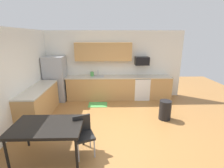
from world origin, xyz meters
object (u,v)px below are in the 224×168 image
object	(u,v)px
refrigerator	(56,79)
microwave	(142,61)
dining_table	(47,128)
chair_near_table	(83,132)
oven_range	(141,88)
kettle	(92,74)
trash_bin	(165,110)

from	to	relation	value
refrigerator	microwave	size ratio (longest dim) A/B	3.23
dining_table	chair_near_table	world-z (taller)	chair_near_table
oven_range	kettle	size ratio (longest dim) A/B	4.55
trash_bin	dining_table	bearing A→B (deg)	-151.94
microwave	chair_near_table	bearing A→B (deg)	-119.40
chair_near_table	dining_table	bearing A→B (deg)	-169.70
refrigerator	oven_range	size ratio (longest dim) A/B	1.92
refrigerator	kettle	bearing A→B (deg)	5.24
microwave	kettle	world-z (taller)	microwave
oven_range	microwave	world-z (taller)	microwave
kettle	chair_near_table	bearing A→B (deg)	-88.38
refrigerator	oven_range	world-z (taller)	refrigerator
oven_range	dining_table	size ratio (longest dim) A/B	0.65
refrigerator	chair_near_table	distance (m)	3.54
refrigerator	dining_table	bearing A→B (deg)	-76.13
trash_bin	kettle	bearing A→B (deg)	142.17
trash_bin	kettle	distance (m)	3.10
chair_near_table	kettle	distance (m)	3.35
chair_near_table	trash_bin	size ratio (longest dim) A/B	1.42
trash_bin	refrigerator	bearing A→B (deg)	155.65
refrigerator	trash_bin	xyz separation A→B (m)	(3.80, -1.72, -0.57)
refrigerator	trash_bin	world-z (taller)	refrigerator
oven_range	microwave	xyz separation A→B (m)	(0.00, 0.10, 1.08)
microwave	trash_bin	distance (m)	2.30
oven_range	chair_near_table	distance (m)	3.77
refrigerator	chair_near_table	size ratio (longest dim) A/B	2.05
trash_bin	kettle	world-z (taller)	kettle
refrigerator	microwave	bearing A→B (deg)	3.03
refrigerator	kettle	size ratio (longest dim) A/B	8.72
microwave	trash_bin	xyz separation A→B (m)	(0.39, -1.90, -1.24)
refrigerator	microwave	xyz separation A→B (m)	(3.41, 0.18, 0.67)
chair_near_table	trash_bin	world-z (taller)	chair_near_table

